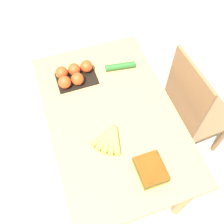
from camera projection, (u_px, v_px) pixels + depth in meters
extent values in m
plane|color=#B7A88E|center=(112.00, 160.00, 2.17)|extent=(12.00, 12.00, 0.00)
cube|color=tan|center=(112.00, 116.00, 1.57)|extent=(1.18, 0.75, 0.03)
cylinder|color=tan|center=(53.00, 97.00, 2.09)|extent=(0.06, 0.06, 0.70)
cylinder|color=tan|center=(127.00, 77.00, 2.20)|extent=(0.06, 0.06, 0.70)
cylinder|color=tan|center=(186.00, 199.00, 1.67)|extent=(0.06, 0.06, 0.70)
cube|color=#8E6642|center=(199.00, 110.00, 1.90)|extent=(0.44, 0.42, 0.03)
cube|color=#8E6642|center=(185.00, 97.00, 1.63)|extent=(0.39, 0.04, 0.52)
cylinder|color=#8E6642|center=(222.00, 137.00, 2.04)|extent=(0.04, 0.04, 0.44)
cylinder|color=#8E6642|center=(197.00, 102.00, 2.22)|extent=(0.04, 0.04, 0.44)
cylinder|color=#8E6642|center=(184.00, 153.00, 1.97)|extent=(0.04, 0.04, 0.44)
cylinder|color=#8E6642|center=(161.00, 115.00, 2.15)|extent=(0.04, 0.04, 0.44)
sphere|color=brown|center=(115.00, 128.00, 1.49)|extent=(0.03, 0.03, 0.03)
cylinder|color=#CCC651|center=(103.00, 136.00, 1.46)|extent=(0.09, 0.17, 0.03)
cylinder|color=#CCC651|center=(106.00, 138.00, 1.45)|extent=(0.12, 0.15, 0.03)
cylinder|color=#CCC651|center=(109.00, 140.00, 1.45)|extent=(0.15, 0.13, 0.03)
cylinder|color=#CCC651|center=(113.00, 141.00, 1.45)|extent=(0.16, 0.11, 0.03)
cylinder|color=#CCC651|center=(116.00, 141.00, 1.45)|extent=(0.17, 0.07, 0.03)
cube|color=black|center=(77.00, 79.00, 1.70)|extent=(0.17, 0.26, 0.01)
sphere|color=#DB4C1E|center=(62.00, 73.00, 1.66)|extent=(0.08, 0.08, 0.08)
sphere|color=#DB4C1E|center=(65.00, 82.00, 1.62)|extent=(0.08, 0.08, 0.08)
sphere|color=#DB4C1E|center=(74.00, 69.00, 1.68)|extent=(0.08, 0.08, 0.08)
sphere|color=#DB4C1E|center=(77.00, 79.00, 1.64)|extent=(0.08, 0.08, 0.08)
sphere|color=#DB4C1E|center=(86.00, 66.00, 1.69)|extent=(0.08, 0.08, 0.08)
cube|color=orange|center=(150.00, 170.00, 1.35)|extent=(0.17, 0.14, 0.05)
cube|color=#19471E|center=(151.00, 169.00, 1.33)|extent=(0.17, 0.14, 0.02)
cylinder|color=#2D702D|center=(120.00, 66.00, 1.73)|extent=(0.07, 0.20, 0.04)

